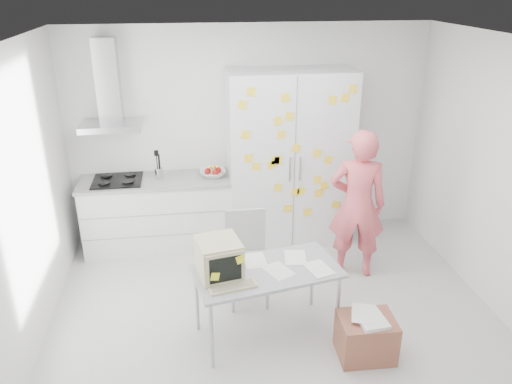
{
  "coord_description": "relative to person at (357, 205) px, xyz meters",
  "views": [
    {
      "loc": [
        -0.79,
        -4.05,
        3.18
      ],
      "look_at": [
        -0.09,
        0.79,
        1.07
      ],
      "focal_mm": 35.0,
      "sensor_mm": 36.0,
      "label": 1
    }
  ],
  "objects": [
    {
      "name": "floor",
      "position": [
        -1.04,
        -0.75,
        -0.87
      ],
      "size": [
        4.5,
        4.0,
        0.02
      ],
      "primitive_type": "cube",
      "color": "silver",
      "rests_on": "ground"
    },
    {
      "name": "walls",
      "position": [
        -1.04,
        -0.03,
        0.49
      ],
      "size": [
        4.52,
        4.01,
        2.7
      ],
      "color": "white",
      "rests_on": "ground"
    },
    {
      "name": "ceiling",
      "position": [
        -1.04,
        -0.75,
        1.84
      ],
      "size": [
        4.5,
        4.0,
        0.02
      ],
      "primitive_type": "cube",
      "color": "white",
      "rests_on": "walls"
    },
    {
      "name": "counter_run",
      "position": [
        -2.24,
        0.95,
        -0.39
      ],
      "size": [
        1.84,
        0.63,
        1.28
      ],
      "color": "white",
      "rests_on": "ground"
    },
    {
      "name": "range_hood",
      "position": [
        -2.69,
        1.09,
        1.1
      ],
      "size": [
        0.7,
        0.48,
        1.01
      ],
      "color": "silver",
      "rests_on": "walls"
    },
    {
      "name": "tall_cabinet",
      "position": [
        -0.59,
        0.92,
        0.24
      ],
      "size": [
        1.5,
        0.68,
        2.2
      ],
      "color": "silver",
      "rests_on": "ground"
    },
    {
      "name": "person",
      "position": [
        0.0,
        0.0,
        0.0
      ],
      "size": [
        0.71,
        0.56,
        1.73
      ],
      "primitive_type": "imported",
      "rotation": [
        0.0,
        0.0,
        2.89
      ],
      "color": "#E95A65",
      "rests_on": "ground"
    },
    {
      "name": "desk",
      "position": [
        -1.44,
        -0.97,
        -0.06
      ],
      "size": [
        1.43,
        0.91,
        1.06
      ],
      "rotation": [
        0.0,
        0.0,
        0.2
      ],
      "color": "#979AA1",
      "rests_on": "ground"
    },
    {
      "name": "chair",
      "position": [
        -1.28,
        -0.31,
        -0.31
      ],
      "size": [
        0.44,
        0.44,
        0.98
      ],
      "rotation": [
        0.0,
        0.0,
        -0.0
      ],
      "color": "#A6A7A5",
      "rests_on": "ground"
    },
    {
      "name": "cardboard_box",
      "position": [
        -0.33,
        -1.37,
        -0.66
      ],
      "size": [
        0.51,
        0.42,
        0.43
      ],
      "rotation": [
        0.0,
        0.0,
        -0.03
      ],
      "color": "#92563F",
      "rests_on": "ground"
    }
  ]
}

